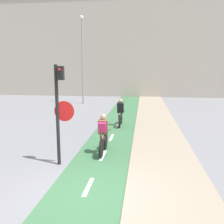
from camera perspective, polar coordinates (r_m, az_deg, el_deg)
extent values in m
plane|color=gray|center=(6.75, -6.40, -18.66)|extent=(120.00, 120.00, 0.00)
cube|color=#3D7047|center=(6.75, -6.41, -18.59)|extent=(2.04, 60.00, 0.02)
cube|color=white|center=(7.17, -5.43, -16.63)|extent=(0.12, 1.10, 0.00)
cube|color=white|center=(9.43, -2.08, -9.91)|extent=(0.12, 1.10, 0.00)
cube|color=white|center=(11.79, -0.12, -5.81)|extent=(0.12, 1.10, 0.00)
cube|color=white|center=(14.19, 1.17, -3.09)|extent=(0.12, 1.10, 0.00)
cube|color=white|center=(16.63, 2.07, -1.16)|extent=(0.12, 1.10, 0.00)
cube|color=gray|center=(6.63, 13.78, -19.23)|extent=(2.40, 60.00, 0.05)
cube|color=#B2A899|center=(31.14, 4.66, 14.21)|extent=(60.00, 5.00, 11.10)
cylinder|color=black|center=(8.41, -12.35, -0.91)|extent=(0.11, 0.11, 3.35)
cube|color=black|center=(8.22, -11.69, 8.72)|extent=(0.20, 0.20, 0.44)
sphere|color=red|center=(8.11, -11.97, 9.47)|extent=(0.09, 0.09, 0.09)
cone|color=red|center=(8.30, -10.88, 0.17)|extent=(0.67, 0.01, 0.67)
cone|color=silver|center=(8.31, -10.87, 0.18)|extent=(0.60, 0.02, 0.60)
cylinder|color=gray|center=(23.08, -6.76, 11.20)|extent=(0.14, 0.14, 7.50)
sphere|color=silver|center=(23.48, -6.96, 20.65)|extent=(0.36, 0.36, 0.36)
cylinder|color=black|center=(9.18, -2.46, -8.29)|extent=(0.07, 0.71, 0.71)
cylinder|color=black|center=(10.13, -1.50, -6.51)|extent=(0.07, 0.71, 0.71)
cylinder|color=maroon|center=(9.78, -1.78, -5.98)|extent=(0.04, 0.65, 0.44)
cylinder|color=maroon|center=(9.33, -2.23, -6.65)|extent=(0.04, 0.33, 0.46)
cylinder|color=maroon|center=(9.58, -1.93, -4.95)|extent=(0.04, 0.93, 0.07)
cylinder|color=maroon|center=(9.36, -2.26, -7.97)|extent=(0.04, 0.39, 0.05)
cylinder|color=black|center=(10.02, -1.51, -4.09)|extent=(0.46, 0.03, 0.03)
cube|color=brown|center=(9.40, -2.05, -3.37)|extent=(0.36, 0.31, 0.59)
sphere|color=tan|center=(9.36, -2.03, -1.06)|extent=(0.22, 0.22, 0.22)
cylinder|color=#232328|center=(9.50, -2.67, -6.06)|extent=(0.04, 0.07, 0.45)
cylinder|color=#232328|center=(9.46, -1.47, -6.10)|extent=(0.04, 0.07, 0.45)
cube|color=#DB286B|center=(9.22, -2.23, -3.51)|extent=(0.28, 0.23, 0.39)
cylinder|color=black|center=(13.68, 1.77, -2.18)|extent=(0.07, 0.70, 0.70)
cylinder|color=black|center=(14.63, 2.13, -1.38)|extent=(0.07, 0.70, 0.70)
cylinder|color=slate|center=(14.30, 2.03, -0.89)|extent=(0.04, 0.62, 0.43)
cylinder|color=slate|center=(13.86, 1.86, -1.17)|extent=(0.04, 0.32, 0.46)
cylinder|color=slate|center=(14.12, 1.98, -0.13)|extent=(0.04, 0.89, 0.07)
cylinder|color=slate|center=(13.86, 1.84, -2.05)|extent=(0.04, 0.37, 0.05)
cylinder|color=black|center=(14.55, 2.14, 0.30)|extent=(0.46, 0.03, 0.03)
cube|color=black|center=(13.96, 1.94, 1.00)|extent=(0.36, 0.31, 0.59)
sphere|color=tan|center=(13.95, 1.97, 2.56)|extent=(0.22, 0.22, 0.22)
cylinder|color=#232328|center=(14.02, 1.51, -0.83)|extent=(0.04, 0.07, 0.44)
cylinder|color=#232328|center=(14.00, 2.33, -0.85)|extent=(0.04, 0.07, 0.44)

